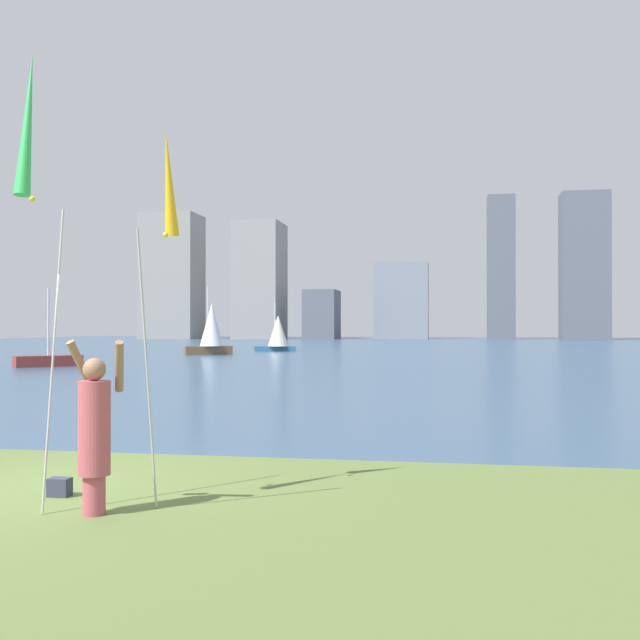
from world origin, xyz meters
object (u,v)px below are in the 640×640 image
object	(u,v)px
person	(95,429)
bag	(60,487)
sailboat_2	(211,329)
sailboat_5	(48,360)
kite_flag_right	(168,194)
sailboat_1	(278,333)
kite_flag_left	(29,135)

from	to	relation	value
person	bag	size ratio (longest dim) A/B	7.39
sailboat_2	sailboat_5	bearing A→B (deg)	-101.44
bag	kite_flag_right	bearing A→B (deg)	-0.79
kite_flag_right	sailboat_1	xyz separation A→B (m)	(-9.72, 46.65, -2.02)
kite_flag_left	bag	world-z (taller)	kite_flag_left
kite_flag_left	kite_flag_right	xyz separation A→B (m)	(1.06, 1.04, -0.44)
kite_flag_right	sailboat_1	world-z (taller)	kite_flag_right
kite_flag_left	sailboat_5	size ratio (longest dim) A/B	1.26
kite_flag_left	sailboat_1	xyz separation A→B (m)	(-8.66, 47.69, -2.46)
person	sailboat_2	bearing A→B (deg)	102.64
bag	sailboat_5	world-z (taller)	sailboat_5
kite_flag_left	sailboat_2	bearing A→B (deg)	105.88
person	sailboat_5	distance (m)	29.40
kite_flag_right	sailboat_2	distance (m)	41.58
kite_flag_left	person	bearing A→B (deg)	34.62
kite_flag_right	sailboat_2	world-z (taller)	sailboat_2
bag	sailboat_2	distance (m)	41.18
kite_flag_left	kite_flag_right	world-z (taller)	kite_flag_left
kite_flag_left	sailboat_1	bearing A→B (deg)	100.29
bag	sailboat_5	bearing A→B (deg)	120.34
sailboat_2	kite_flag_left	bearing A→B (deg)	-74.12
kite_flag_left	sailboat_1	world-z (taller)	kite_flag_left
sailboat_1	sailboat_2	bearing A→B (deg)	-112.28
bag	sailboat_1	world-z (taller)	sailboat_1
sailboat_5	sailboat_2	bearing A→B (deg)	78.56
kite_flag_left	bag	bearing A→B (deg)	103.24
kite_flag_right	sailboat_5	world-z (taller)	kite_flag_right
kite_flag_left	sailboat_5	bearing A→B (deg)	119.73
sailboat_5	sailboat_1	bearing A→B (deg)	74.96
bag	kite_flag_left	bearing A→B (deg)	-76.76
person	sailboat_5	bearing A→B (deg)	116.90
sailboat_5	kite_flag_left	bearing A→B (deg)	-60.27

